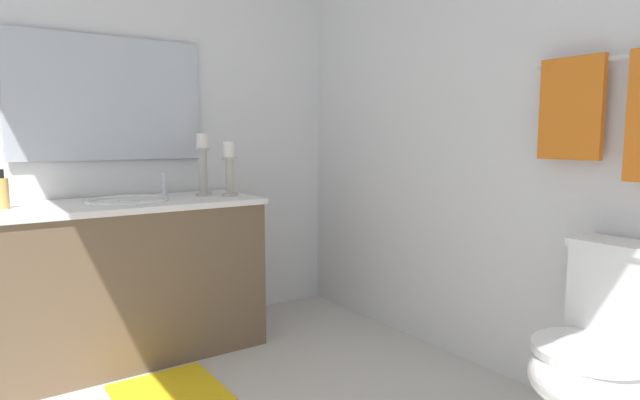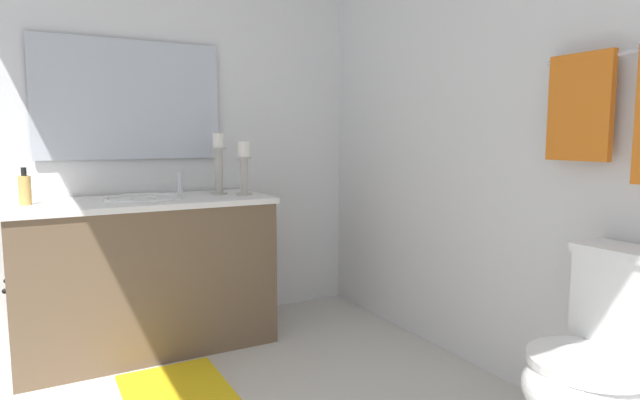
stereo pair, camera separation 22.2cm
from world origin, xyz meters
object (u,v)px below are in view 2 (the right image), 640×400
object	(u,v)px
towel_bar	(629,52)
candle_holder_short	(219,162)
vanity_cabinet	(147,274)
towel_near_vanity	(580,107)
candle_holder_tall	(244,167)
bath_mat	(178,393)
sink_basin	(144,206)
soap_bottle	(25,189)
toilet	(602,368)
mirror	(130,100)

from	to	relation	value
towel_bar	candle_holder_short	bearing A→B (deg)	-152.61
vanity_cabinet	towel_near_vanity	bearing A→B (deg)	40.15
candle_holder_tall	bath_mat	size ratio (longest dim) A/B	0.50
candle_holder_tall	towel_near_vanity	size ratio (longest dim) A/B	0.74
candle_holder_short	towel_bar	bearing A→B (deg)	27.39
vanity_cabinet	towel_near_vanity	world-z (taller)	towel_near_vanity
candle_holder_short	sink_basin	bearing A→B (deg)	-85.26
candle_holder_tall	towel_bar	world-z (taller)	towel_bar
candle_holder_short	candle_holder_tall	bearing A→B (deg)	49.17
soap_bottle	candle_holder_short	bearing A→B (deg)	90.77
towel_bar	bath_mat	distance (m)	2.23
towel_near_vanity	toilet	bearing A→B (deg)	-36.09
soap_bottle	towel_bar	world-z (taller)	towel_bar
toilet	towel_near_vanity	world-z (taller)	towel_near_vanity
mirror	bath_mat	xyz separation A→B (m)	(0.91, 0.00, -1.32)
sink_basin	towel_bar	size ratio (longest dim) A/B	0.61
candle_holder_short	vanity_cabinet	bearing A→B (deg)	-85.27
towel_bar	candle_holder_tall	bearing A→B (deg)	-154.33
candle_holder_tall	candle_holder_short	xyz separation A→B (m)	(-0.10, -0.11, 0.02)
mirror	toilet	xyz separation A→B (m)	(2.12, 1.11, -0.97)
soap_bottle	towel_near_vanity	size ratio (longest dim) A/B	0.45
soap_bottle	bath_mat	bearing A→B (deg)	39.91
mirror	soap_bottle	bearing A→B (deg)	-64.50
candle_holder_tall	toilet	size ratio (longest dim) A/B	0.40
candle_holder_tall	bath_mat	distance (m)	1.23
sink_basin	towel_near_vanity	size ratio (longest dim) A/B	1.00
candle_holder_short	toilet	xyz separation A→B (m)	(1.87, 0.69, -0.62)
bath_mat	towel_near_vanity	bearing A→B (deg)	54.61
vanity_cabinet	mirror	size ratio (longest dim) A/B	1.30
candle_holder_short	bath_mat	world-z (taller)	candle_holder_short
sink_basin	toilet	xyz separation A→B (m)	(1.84, 1.11, -0.40)
toilet	soap_bottle	bearing A→B (deg)	-138.41
bath_mat	towel_bar	bearing A→B (deg)	50.53
soap_bottle	towel_near_vanity	distance (m)	2.47
mirror	toilet	world-z (taller)	mirror
sink_basin	mirror	xyz separation A→B (m)	(-0.28, -0.00, 0.57)
sink_basin	candle_holder_tall	size ratio (longest dim) A/B	1.35
bath_mat	soap_bottle	bearing A→B (deg)	-140.09
sink_basin	soap_bottle	world-z (taller)	soap_bottle
candle_holder_tall	toilet	xyz separation A→B (m)	(1.78, 0.58, -0.60)
mirror	toilet	bearing A→B (deg)	27.67
vanity_cabinet	mirror	distance (m)	0.97
sink_basin	toilet	bearing A→B (deg)	31.12
candle_holder_tall	bath_mat	xyz separation A→B (m)	(0.56, -0.54, -0.95)
candle_holder_tall	candle_holder_short	distance (m)	0.15
mirror	toilet	distance (m)	2.58
candle_holder_short	towel_bar	world-z (taller)	towel_bar
candle_holder_short	towel_near_vanity	xyz separation A→B (m)	(1.59, 0.89, 0.25)
vanity_cabinet	candle_holder_tall	distance (m)	0.78
sink_basin	candle_holder_short	world-z (taller)	candle_holder_short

